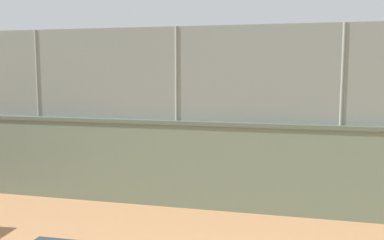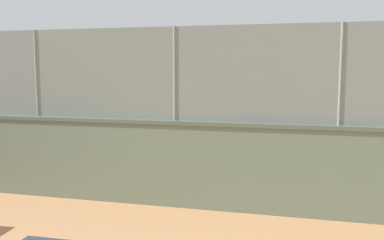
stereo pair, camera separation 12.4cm
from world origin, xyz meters
name	(u,v)px [view 2 (the right image)]	position (x,y,z in m)	size (l,w,h in m)	color
ground_plane	(200,136)	(0.00, 0.00, 0.00)	(260.00, 260.00, 0.00)	tan
perimeter_wall	(105,159)	(0.28, 9.18, 0.90)	(29.06, 1.40, 1.79)	slate
fence_panel_on_wall	(103,74)	(0.28, 9.18, 2.73)	(28.54, 1.10, 1.88)	gray
player_near_wall_returning	(219,144)	(-1.87, 6.91, 0.90)	(1.08, 0.84, 1.54)	navy
player_baseline_waiting	(221,116)	(-0.96, 0.36, 0.90)	(1.03, 0.70, 1.54)	#591919
sports_ball	(200,148)	(-1.66, 8.42, 1.09)	(0.16, 0.16, 0.16)	white
spare_ball_by_wall	(104,177)	(1.00, 7.67, 0.07)	(0.14, 0.14, 0.14)	yellow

